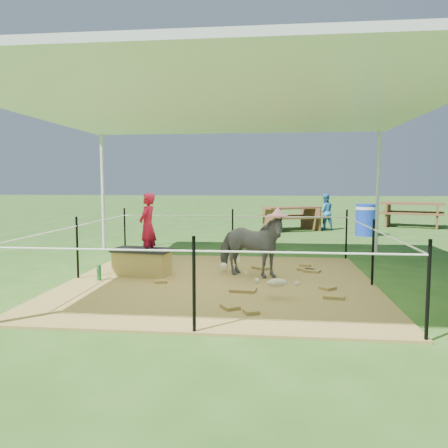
# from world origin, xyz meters

# --- Properties ---
(ground) EXTENTS (90.00, 90.00, 0.00)m
(ground) POSITION_xyz_m (0.00, 0.00, 0.00)
(ground) COLOR #2D5919
(ground) RESTS_ON ground
(hay_patch) EXTENTS (4.60, 4.60, 0.03)m
(hay_patch) POSITION_xyz_m (0.00, 0.00, 0.01)
(hay_patch) COLOR brown
(hay_patch) RESTS_ON ground
(canopy_tent) EXTENTS (6.30, 6.30, 2.90)m
(canopy_tent) POSITION_xyz_m (0.00, 0.00, 2.69)
(canopy_tent) COLOR silver
(canopy_tent) RESTS_ON ground
(rope_fence) EXTENTS (4.54, 4.54, 1.00)m
(rope_fence) POSITION_xyz_m (0.00, -0.00, 0.64)
(rope_fence) COLOR black
(rope_fence) RESTS_ON ground
(straw_bale) EXTENTS (0.93, 0.56, 0.39)m
(straw_bale) POSITION_xyz_m (-1.31, 0.32, 0.22)
(straw_bale) COLOR #A7843D
(straw_bale) RESTS_ON hay_patch
(dark_cloth) EXTENTS (0.99, 0.62, 0.05)m
(dark_cloth) POSITION_xyz_m (-1.31, 0.32, 0.44)
(dark_cloth) COLOR black
(dark_cloth) RESTS_ON straw_bale
(woman) EXTENTS (0.31, 0.41, 1.04)m
(woman) POSITION_xyz_m (-1.21, 0.32, 0.94)
(woman) COLOR #B3112B
(woman) RESTS_ON straw_bale
(green_bottle) EXTENTS (0.08, 0.08, 0.24)m
(green_bottle) POSITION_xyz_m (-1.86, -0.13, 0.15)
(green_bottle) COLOR #18702F
(green_bottle) RESTS_ON hay_patch
(pony) EXTENTS (1.29, 0.91, 0.99)m
(pony) POSITION_xyz_m (0.44, 0.36, 0.53)
(pony) COLOR #49494D
(pony) RESTS_ON hay_patch
(pink_hat) EXTENTS (0.31, 0.31, 0.14)m
(pink_hat) POSITION_xyz_m (0.44, 0.36, 1.09)
(pink_hat) COLOR pink
(pink_hat) RESTS_ON pony
(foal) EXTENTS (0.92, 0.65, 0.46)m
(foal) POSITION_xyz_m (0.85, -0.90, 0.26)
(foal) COLOR beige
(foal) RESTS_ON hay_patch
(trash_barrel) EXTENTS (0.65, 0.65, 0.92)m
(trash_barrel) POSITION_xyz_m (3.50, 6.36, 0.46)
(trash_barrel) COLOR #1839BA
(trash_barrel) RESTS_ON ground
(picnic_table_near) EXTENTS (2.18, 1.93, 0.75)m
(picnic_table_near) POSITION_xyz_m (1.43, 7.67, 0.38)
(picnic_table_near) COLOR brown
(picnic_table_near) RESTS_ON ground
(picnic_table_far) EXTENTS (2.39, 2.06, 0.84)m
(picnic_table_far) POSITION_xyz_m (5.65, 9.20, 0.42)
(picnic_table_far) COLOR #57351E
(picnic_table_far) RESTS_ON ground
(distant_person) EXTENTS (0.66, 0.57, 1.17)m
(distant_person) POSITION_xyz_m (2.52, 7.81, 0.59)
(distant_person) COLOR #388BD2
(distant_person) RESTS_ON ground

